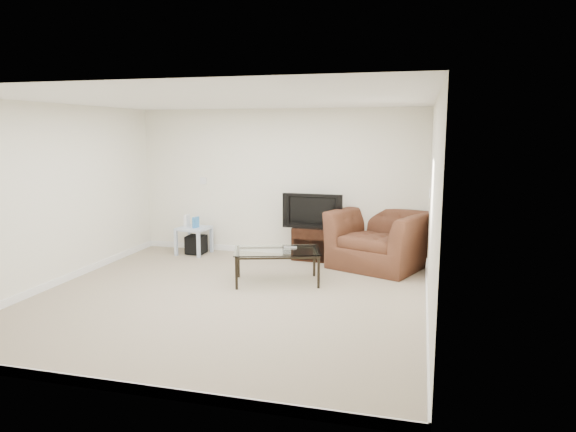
% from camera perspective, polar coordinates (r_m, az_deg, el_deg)
% --- Properties ---
extents(floor, '(5.00, 5.00, 0.00)m').
position_cam_1_polar(floor, '(6.74, -6.78, -9.03)').
color(floor, tan).
rests_on(floor, ground).
extents(ceiling, '(5.00, 5.00, 0.00)m').
position_cam_1_polar(ceiling, '(6.41, -7.23, 12.70)').
color(ceiling, white).
rests_on(ceiling, ground).
extents(wall_back, '(5.00, 0.02, 2.50)m').
position_cam_1_polar(wall_back, '(8.81, -1.02, 3.72)').
color(wall_back, silver).
rests_on(wall_back, ground).
extents(wall_left, '(0.02, 5.00, 2.50)m').
position_cam_1_polar(wall_left, '(7.73, -24.52, 2.07)').
color(wall_left, silver).
rests_on(wall_left, ground).
extents(wall_right, '(0.02, 5.00, 2.50)m').
position_cam_1_polar(wall_right, '(6.01, 15.77, 0.69)').
color(wall_right, silver).
rests_on(wall_right, ground).
extents(plate_back, '(0.12, 0.02, 0.12)m').
position_cam_1_polar(plate_back, '(9.27, -9.42, 3.88)').
color(plate_back, white).
rests_on(plate_back, wall_back).
extents(plate_right_switch, '(0.02, 0.09, 0.13)m').
position_cam_1_polar(plate_right_switch, '(7.60, 15.47, 2.46)').
color(plate_right_switch, white).
rests_on(plate_right_switch, wall_right).
extents(plate_right_outlet, '(0.02, 0.08, 0.12)m').
position_cam_1_polar(plate_right_outlet, '(7.47, 15.18, -5.05)').
color(plate_right_outlet, white).
rests_on(plate_right_outlet, wall_right).
extents(tv_stand, '(0.68, 0.50, 0.54)m').
position_cam_1_polar(tv_stand, '(8.60, 2.88, -3.03)').
color(tv_stand, black).
rests_on(tv_stand, floor).
extents(dvd_player, '(0.38, 0.28, 0.05)m').
position_cam_1_polar(dvd_player, '(8.53, 2.83, -1.89)').
color(dvd_player, black).
rests_on(dvd_player, tv_stand).
extents(television, '(0.93, 0.21, 0.58)m').
position_cam_1_polar(television, '(8.47, 2.87, 0.63)').
color(television, black).
rests_on(television, tv_stand).
extents(side_table, '(0.55, 0.55, 0.47)m').
position_cam_1_polar(side_table, '(9.11, -10.41, -2.70)').
color(side_table, silver).
rests_on(side_table, floor).
extents(subwoofer, '(0.31, 0.31, 0.31)m').
position_cam_1_polar(subwoofer, '(9.12, -10.17, -3.12)').
color(subwoofer, black).
rests_on(subwoofer, floor).
extents(game_console, '(0.05, 0.16, 0.22)m').
position_cam_1_polar(game_console, '(9.09, -11.17, -0.53)').
color(game_console, white).
rests_on(game_console, side_table).
extents(game_case, '(0.08, 0.15, 0.19)m').
position_cam_1_polar(game_case, '(9.00, -10.21, -0.69)').
color(game_case, '#337FCC').
rests_on(game_case, side_table).
extents(recliner, '(1.60, 1.34, 1.19)m').
position_cam_1_polar(recliner, '(8.16, 10.09, -1.51)').
color(recliner, '#502C1C').
rests_on(recliner, floor).
extents(coffee_table, '(1.35, 1.01, 0.47)m').
position_cam_1_polar(coffee_table, '(7.29, -1.22, -5.62)').
color(coffee_table, black).
rests_on(coffee_table, floor).
extents(remote, '(0.19, 0.08, 0.02)m').
position_cam_1_polar(remote, '(7.36, 0.26, -3.47)').
color(remote, '#B2B2B7').
rests_on(remote, coffee_table).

